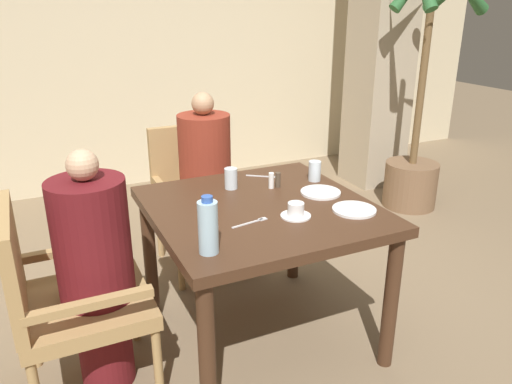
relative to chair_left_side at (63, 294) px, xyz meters
name	(u,v)px	position (x,y,z in m)	size (l,w,h in m)	color
ground_plane	(260,334)	(0.93, 0.00, -0.50)	(16.00, 16.00, 0.00)	#7A664C
wall_back	(130,34)	(0.93, 2.70, 0.90)	(8.00, 0.06, 2.80)	beige
pillar_stone	(382,39)	(3.00, 1.78, 0.85)	(0.46, 0.46, 2.70)	tan
dining_table	(261,224)	(0.93, 0.00, 0.15)	(1.03, 1.05, 0.75)	#422819
chair_left_side	(63,294)	(0.00, 0.00, 0.00)	(0.55, 0.55, 0.91)	#A88451
diner_in_left_chair	(96,271)	(0.14, 0.00, 0.08)	(0.32, 0.32, 1.12)	#5B1419
chair_far_side	(199,191)	(0.93, 0.94, 0.00)	(0.55, 0.55, 0.91)	#A88451
diner_in_far_chair	(206,183)	(0.93, 0.79, 0.10)	(0.32, 0.32, 1.17)	maroon
potted_palm	(417,139)	(2.89, 1.09, 0.10)	(0.58, 0.68, 2.15)	brown
plate_main_left	(354,210)	(1.30, -0.25, 0.25)	(0.20, 0.20, 0.01)	white
plate_main_right	(321,192)	(1.28, 0.01, 0.25)	(0.20, 0.20, 0.01)	white
teacup_with_saucer	(296,211)	(1.02, -0.19, 0.28)	(0.14, 0.14, 0.07)	white
water_bottle	(208,227)	(0.54, -0.35, 0.36)	(0.08, 0.08, 0.24)	#A3C6DB
glass_tall_near	(315,171)	(1.35, 0.20, 0.30)	(0.07, 0.07, 0.11)	silver
glass_tall_mid	(231,178)	(0.89, 0.28, 0.30)	(0.07, 0.07, 0.11)	silver
salt_shaker	(271,181)	(1.08, 0.19, 0.29)	(0.03, 0.03, 0.08)	white
pepper_shaker	(278,180)	(1.12, 0.19, 0.29)	(0.03, 0.03, 0.08)	#4C3D2D
fork_beside_plate	(253,222)	(0.81, -0.17, 0.25)	(0.18, 0.05, 0.00)	silver
knife_beside_plate	(265,176)	(1.13, 0.37, 0.25)	(0.16, 0.12, 0.00)	silver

